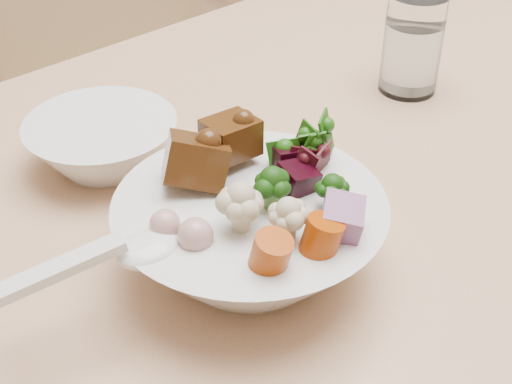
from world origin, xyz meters
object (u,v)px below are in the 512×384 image
Objects in this scene: food_bowl at (250,228)px; side_bowl at (103,144)px; water_glass at (412,48)px; chair_far at (121,60)px; dining_table at (402,164)px.

food_bowl is 0.23m from side_bowl.
food_bowl is 0.40m from water_glass.
chair_far is 0.87m from food_bowl.
dining_table is at bearing -22.91° from side_bowl.
side_bowl is at bearing 95.04° from food_bowl.
water_glass is 0.41m from side_bowl.
food_bowl is (-0.31, -0.78, 0.22)m from chair_far.
chair_far is at bearing 96.24° from water_glass.
chair_far is 5.77× the size of side_bowl.
food_bowl reaches higher than dining_table.
dining_table is 12.07× the size of water_glass.
dining_table is 0.39m from side_bowl.
chair_far reaches higher than dining_table.
side_bowl is (-0.35, 0.15, 0.10)m from dining_table.
side_bowl is at bearing 154.59° from dining_table.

